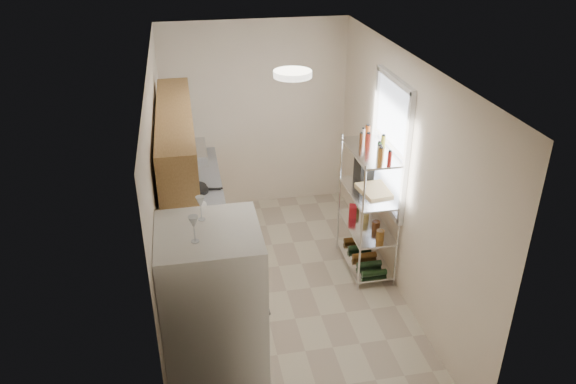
# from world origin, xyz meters

# --- Properties ---
(room) EXTENTS (2.52, 4.42, 2.62)m
(room) POSITION_xyz_m (0.00, 0.00, 1.30)
(room) COLOR beige
(room) RESTS_ON ground
(counter_run) EXTENTS (0.63, 3.51, 0.90)m
(counter_run) POSITION_xyz_m (-0.92, 0.44, 0.45)
(counter_run) COLOR tan
(counter_run) RESTS_ON ground
(upper_cabinets) EXTENTS (0.33, 2.20, 0.72)m
(upper_cabinets) POSITION_xyz_m (-1.05, 0.10, 1.81)
(upper_cabinets) COLOR tan
(upper_cabinets) RESTS_ON room
(range_hood) EXTENTS (0.50, 0.60, 0.12)m
(range_hood) POSITION_xyz_m (-1.00, 0.90, 1.39)
(range_hood) COLOR #B7BABC
(range_hood) RESTS_ON room
(window) EXTENTS (0.06, 1.00, 1.46)m
(window) POSITION_xyz_m (1.23, 0.35, 1.55)
(window) COLOR white
(window) RESTS_ON room
(bakers_rack) EXTENTS (0.45, 0.90, 1.73)m
(bakers_rack) POSITION_xyz_m (1.00, 0.30, 1.11)
(bakers_rack) COLOR silver
(bakers_rack) RESTS_ON ground
(ceiling_dome) EXTENTS (0.34, 0.34, 0.05)m
(ceiling_dome) POSITION_xyz_m (0.00, -0.30, 2.57)
(ceiling_dome) COLOR white
(ceiling_dome) RESTS_ON room
(refrigerator) EXTENTS (0.75, 0.75, 1.83)m
(refrigerator) POSITION_xyz_m (-0.87, -1.57, 0.91)
(refrigerator) COLOR white
(refrigerator) RESTS_ON ground
(wine_glass_a) EXTENTS (0.07, 0.07, 0.19)m
(wine_glass_a) POSITION_xyz_m (-0.90, -1.40, 1.92)
(wine_glass_a) COLOR silver
(wine_glass_a) RESTS_ON refrigerator
(wine_glass_b) EXTENTS (0.07, 0.07, 0.20)m
(wine_glass_b) POSITION_xyz_m (-0.96, -1.70, 1.93)
(wine_glass_b) COLOR silver
(wine_glass_b) RESTS_ON refrigerator
(rice_cooker) EXTENTS (0.26, 0.26, 0.21)m
(rice_cooker) POSITION_xyz_m (-0.94, 0.17, 1.00)
(rice_cooker) COLOR silver
(rice_cooker) RESTS_ON counter_run
(frying_pan_large) EXTENTS (0.34, 0.34, 0.05)m
(frying_pan_large) POSITION_xyz_m (-0.91, 0.93, 0.92)
(frying_pan_large) COLOR black
(frying_pan_large) RESTS_ON counter_run
(frying_pan_small) EXTENTS (0.23, 0.23, 0.05)m
(frying_pan_small) POSITION_xyz_m (-0.87, 0.87, 0.92)
(frying_pan_small) COLOR black
(frying_pan_small) RESTS_ON counter_run
(cutting_board) EXTENTS (0.38, 0.47, 0.03)m
(cutting_board) POSITION_xyz_m (1.08, 0.30, 1.03)
(cutting_board) COLOR tan
(cutting_board) RESTS_ON bakers_rack
(espresso_machine) EXTENTS (0.18, 0.26, 0.29)m
(espresso_machine) POSITION_xyz_m (1.04, 0.63, 1.16)
(espresso_machine) COLOR black
(espresso_machine) RESTS_ON bakers_rack
(storage_bag) EXTENTS (0.12, 0.15, 0.14)m
(storage_bag) POSITION_xyz_m (0.91, 0.55, 0.63)
(storage_bag) COLOR #B0151C
(storage_bag) RESTS_ON bakers_rack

